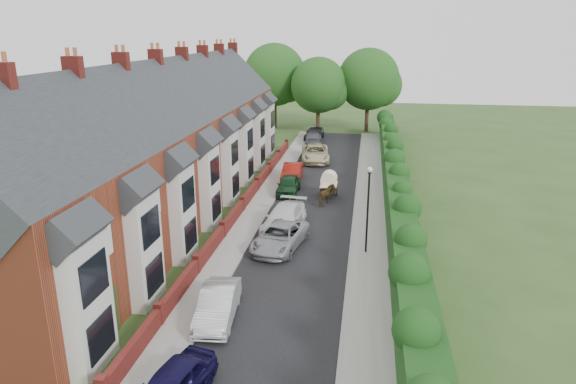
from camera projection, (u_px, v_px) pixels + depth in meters
name	position (u px, v px, depth m)	size (l,w,h in m)	color
ground	(298.00, 281.00, 26.26)	(140.00, 140.00, 0.00)	#2D4C1E
road	(312.00, 210.00, 36.70)	(6.00, 58.00, 0.02)	black
pavement_hedge_side	(370.00, 212.00, 36.07)	(2.20, 58.00, 0.12)	gray
pavement_house_side	(259.00, 206.00, 37.25)	(1.70, 58.00, 0.12)	gray
kerb_hedge_side	(355.00, 211.00, 36.23)	(0.18, 58.00, 0.13)	#969691
kerb_house_side	(270.00, 207.00, 37.13)	(0.18, 58.00, 0.13)	#969691
hedge	(397.00, 193.00, 35.34)	(2.10, 58.00, 2.85)	#143E13
terrace_row	(164.00, 147.00, 35.93)	(9.05, 40.50, 11.50)	#973F26
garden_wall_row	(242.00, 205.00, 36.33)	(0.35, 40.35, 1.10)	maroon
lamppost	(368.00, 199.00, 28.53)	(0.32, 0.32, 5.16)	black
tree_far_left	(321.00, 87.00, 62.69)	(7.14, 6.80, 9.29)	#332316
tree_far_right	(372.00, 81.00, 63.50)	(7.98, 7.60, 10.31)	#332316
tree_far_back	(278.00, 76.00, 66.13)	(8.40, 8.00, 10.82)	#332316
car_silver_a	(218.00, 305.00, 22.62)	(1.51, 4.32, 1.42)	silver
car_silver_b	(280.00, 237.00, 30.09)	(2.34, 5.08, 1.41)	#999A9F
car_white	(284.00, 218.00, 32.90)	(2.13, 5.24, 1.52)	white
car_green	(288.00, 185.00, 40.26)	(1.64, 4.07, 1.39)	#0F3418
car_red	(292.00, 173.00, 43.63)	(1.53, 4.39, 1.45)	maroon
car_beige	(315.00, 153.00, 50.19)	(2.61, 5.67, 1.57)	beige
car_grey	(313.00, 139.00, 57.57)	(1.85, 4.55, 1.32)	#4E4F54
car_black	(314.00, 133.00, 60.18)	(1.83, 4.55, 1.55)	black
horse	(327.00, 196.00, 37.51)	(0.80, 1.75, 1.48)	#48351A
horse_cart	(329.00, 183.00, 39.15)	(1.29, 2.86, 2.06)	black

